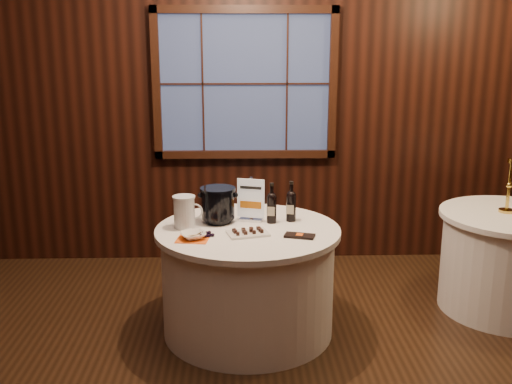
{
  "coord_description": "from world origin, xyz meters",
  "views": [
    {
      "loc": [
        -0.06,
        -2.94,
        2.04
      ],
      "look_at": [
        0.05,
        0.9,
        1.05
      ],
      "focal_mm": 42.0,
      "sensor_mm": 36.0,
      "label": 1
    }
  ],
  "objects_px": {
    "port_bottle_right": "(291,204)",
    "glass_pitcher": "(185,212)",
    "port_bottle_left": "(272,206)",
    "main_table": "(248,280)",
    "brass_candlestick": "(508,193)",
    "chocolate_box": "(300,236)",
    "cracker_bowl": "(193,235)",
    "sign_stand": "(251,206)",
    "side_table": "(509,261)",
    "ice_bucket": "(218,204)",
    "chocolate_plate": "(248,232)",
    "grape_bunch": "(207,235)"
  },
  "relations": [
    {
      "from": "port_bottle_right",
      "to": "glass_pitcher",
      "type": "relative_size",
      "value": 1.3
    },
    {
      "from": "port_bottle_left",
      "to": "main_table",
      "type": "bearing_deg",
      "value": -134.7
    },
    {
      "from": "port_bottle_right",
      "to": "brass_candlestick",
      "type": "distance_m",
      "value": 1.65
    },
    {
      "from": "chocolate_box",
      "to": "cracker_bowl",
      "type": "height_order",
      "value": "cracker_bowl"
    },
    {
      "from": "main_table",
      "to": "cracker_bowl",
      "type": "distance_m",
      "value": 0.59
    },
    {
      "from": "main_table",
      "to": "sign_stand",
      "type": "relative_size",
      "value": 3.99
    },
    {
      "from": "side_table",
      "to": "glass_pitcher",
      "type": "bearing_deg",
      "value": -173.58
    },
    {
      "from": "ice_bucket",
      "to": "glass_pitcher",
      "type": "distance_m",
      "value": 0.25
    },
    {
      "from": "chocolate_plate",
      "to": "glass_pitcher",
      "type": "height_order",
      "value": "glass_pitcher"
    },
    {
      "from": "chocolate_plate",
      "to": "main_table",
      "type": "bearing_deg",
      "value": 89.58
    },
    {
      "from": "port_bottle_left",
      "to": "brass_candlestick",
      "type": "relative_size",
      "value": 0.71
    },
    {
      "from": "ice_bucket",
      "to": "brass_candlestick",
      "type": "xyz_separation_m",
      "value": [
        2.17,
        0.2,
        0.01
      ]
    },
    {
      "from": "port_bottle_left",
      "to": "glass_pitcher",
      "type": "height_order",
      "value": "port_bottle_left"
    },
    {
      "from": "port_bottle_right",
      "to": "cracker_bowl",
      "type": "distance_m",
      "value": 0.78
    },
    {
      "from": "cracker_bowl",
      "to": "brass_candlestick",
      "type": "distance_m",
      "value": 2.39
    },
    {
      "from": "sign_stand",
      "to": "ice_bucket",
      "type": "bearing_deg",
      "value": -156.3
    },
    {
      "from": "glass_pitcher",
      "to": "grape_bunch",
      "type": "bearing_deg",
      "value": -52.56
    },
    {
      "from": "glass_pitcher",
      "to": "brass_candlestick",
      "type": "relative_size",
      "value": 0.55
    },
    {
      "from": "port_bottle_left",
      "to": "brass_candlestick",
      "type": "distance_m",
      "value": 1.8
    },
    {
      "from": "sign_stand",
      "to": "brass_candlestick",
      "type": "distance_m",
      "value": 1.94
    },
    {
      "from": "glass_pitcher",
      "to": "chocolate_plate",
      "type": "bearing_deg",
      "value": -20.53
    },
    {
      "from": "ice_bucket",
      "to": "cracker_bowl",
      "type": "bearing_deg",
      "value": -113.09
    },
    {
      "from": "sign_stand",
      "to": "chocolate_box",
      "type": "relative_size",
      "value": 1.63
    },
    {
      "from": "glass_pitcher",
      "to": "cracker_bowl",
      "type": "distance_m",
      "value": 0.27
    },
    {
      "from": "chocolate_plate",
      "to": "brass_candlestick",
      "type": "relative_size",
      "value": 0.74
    },
    {
      "from": "glass_pitcher",
      "to": "port_bottle_left",
      "type": "bearing_deg",
      "value": 9.53
    },
    {
      "from": "chocolate_plate",
      "to": "cracker_bowl",
      "type": "relative_size",
      "value": 1.84
    },
    {
      "from": "port_bottle_left",
      "to": "ice_bucket",
      "type": "height_order",
      "value": "port_bottle_left"
    },
    {
      "from": "grape_bunch",
      "to": "main_table",
      "type": "bearing_deg",
      "value": 34.51
    },
    {
      "from": "sign_stand",
      "to": "grape_bunch",
      "type": "relative_size",
      "value": 2.1
    },
    {
      "from": "side_table",
      "to": "port_bottle_right",
      "type": "xyz_separation_m",
      "value": [
        -1.69,
        -0.14,
        0.51
      ]
    },
    {
      "from": "side_table",
      "to": "port_bottle_left",
      "type": "relative_size",
      "value": 3.73
    },
    {
      "from": "main_table",
      "to": "side_table",
      "type": "xyz_separation_m",
      "value": [
        2.0,
        0.3,
        0.0
      ]
    },
    {
      "from": "side_table",
      "to": "chocolate_plate",
      "type": "relative_size",
      "value": 3.57
    },
    {
      "from": "main_table",
      "to": "glass_pitcher",
      "type": "xyz_separation_m",
      "value": [
        -0.43,
        0.03,
        0.5
      ]
    },
    {
      "from": "chocolate_plate",
      "to": "side_table",
      "type": "bearing_deg",
      "value": 12.43
    },
    {
      "from": "side_table",
      "to": "sign_stand",
      "type": "xyz_separation_m",
      "value": [
        -1.97,
        -0.13,
        0.49
      ]
    },
    {
      "from": "main_table",
      "to": "chocolate_box",
      "type": "xyz_separation_m",
      "value": [
        0.34,
        -0.2,
        0.39
      ]
    },
    {
      "from": "ice_bucket",
      "to": "main_table",
      "type": "bearing_deg",
      "value": -33.86
    },
    {
      "from": "port_bottle_right",
      "to": "grape_bunch",
      "type": "bearing_deg",
      "value": -133.97
    },
    {
      "from": "port_bottle_left",
      "to": "brass_candlestick",
      "type": "xyz_separation_m",
      "value": [
        1.79,
        0.22,
        0.02
      ]
    },
    {
      "from": "grape_bunch",
      "to": "glass_pitcher",
      "type": "distance_m",
      "value": 0.29
    },
    {
      "from": "port_bottle_left",
      "to": "chocolate_box",
      "type": "distance_m",
      "value": 0.38
    },
    {
      "from": "sign_stand",
      "to": "port_bottle_left",
      "type": "bearing_deg",
      "value": -2.57
    },
    {
      "from": "sign_stand",
      "to": "cracker_bowl",
      "type": "relative_size",
      "value": 1.95
    },
    {
      "from": "side_table",
      "to": "glass_pitcher",
      "type": "height_order",
      "value": "glass_pitcher"
    },
    {
      "from": "chocolate_box",
      "to": "sign_stand",
      "type": "bearing_deg",
      "value": 146.71
    },
    {
      "from": "glass_pitcher",
      "to": "chocolate_box",
      "type": "bearing_deg",
      "value": -15.77
    },
    {
      "from": "grape_bunch",
      "to": "brass_candlestick",
      "type": "bearing_deg",
      "value": 13.29
    },
    {
      "from": "sign_stand",
      "to": "chocolate_box",
      "type": "height_order",
      "value": "sign_stand"
    }
  ]
}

